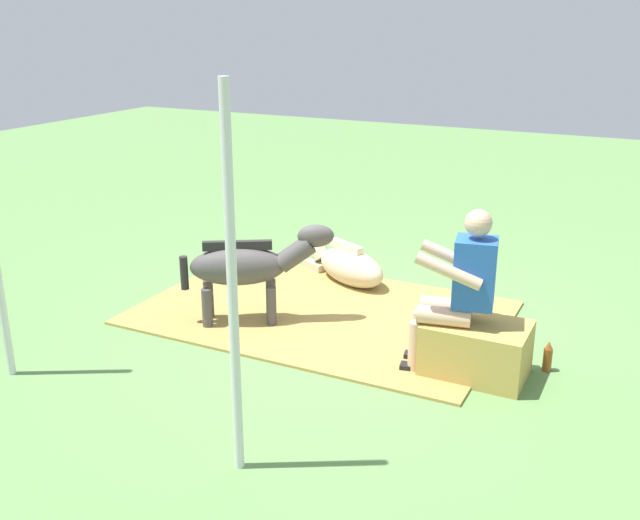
{
  "coord_description": "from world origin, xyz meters",
  "views": [
    {
      "loc": [
        -2.45,
        5.43,
        2.63
      ],
      "look_at": [
        0.27,
        -0.05,
        0.55
      ],
      "focal_mm": 40.82,
      "sensor_mm": 36.0,
      "label": 1
    }
  ],
  "objects": [
    {
      "name": "ground_plane",
      "position": [
        0.0,
        0.0,
        0.0
      ],
      "size": [
        24.0,
        24.0,
        0.0
      ],
      "primitive_type": "plane",
      "color": "#608C4C"
    },
    {
      "name": "hay_patch",
      "position": [
        0.29,
        -0.13,
        0.01
      ],
      "size": [
        3.25,
        2.16,
        0.02
      ],
      "primitive_type": "cube",
      "color": "#AD8C47",
      "rests_on": "ground"
    },
    {
      "name": "hay_bale",
      "position": [
        -1.29,
        0.41,
        0.21
      ],
      "size": [
        0.77,
        0.53,
        0.42
      ],
      "primitive_type": "cube",
      "color": "tan",
      "rests_on": "ground"
    },
    {
      "name": "person_seated",
      "position": [
        -1.13,
        0.43,
        0.71
      ],
      "size": [
        0.7,
        0.5,
        1.3
      ],
      "color": "#D8AD8C",
      "rests_on": "ground"
    },
    {
      "name": "pony_standing",
      "position": [
        0.77,
        0.34,
        0.54
      ],
      "size": [
        1.21,
        0.85,
        0.9
      ],
      "color": "#4C4747",
      "rests_on": "ground"
    },
    {
      "name": "pony_lying",
      "position": [
        0.45,
        -1.01,
        0.19
      ],
      "size": [
        1.31,
        0.86,
        0.42
      ],
      "color": "beige",
      "rests_on": "ground"
    },
    {
      "name": "soda_bottle",
      "position": [
        -1.77,
        0.1,
        0.12
      ],
      "size": [
        0.07,
        0.07,
        0.25
      ],
      "color": "brown",
      "rests_on": "ground"
    },
    {
      "name": "tent_pole_left",
      "position": [
        -0.32,
        2.24,
        1.16
      ],
      "size": [
        0.06,
        0.06,
        2.33
      ],
      "primitive_type": "cylinder",
      "color": "silver",
      "rests_on": "ground"
    }
  ]
}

